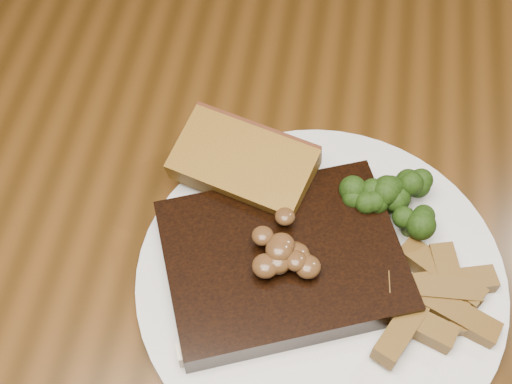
% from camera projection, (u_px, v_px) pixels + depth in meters
% --- Properties ---
extents(dining_table, '(1.60, 0.90, 0.75)m').
position_uv_depth(dining_table, '(238.00, 260.00, 0.71)').
color(dining_table, '#45280D').
rests_on(dining_table, ground).
extents(plate, '(0.37, 0.37, 0.01)m').
position_uv_depth(plate, '(320.00, 281.00, 0.59)').
color(plate, silver).
rests_on(plate, dining_table).
extents(steak, '(0.23, 0.20, 0.03)m').
position_uv_depth(steak, '(283.00, 261.00, 0.58)').
color(steak, black).
rests_on(steak, plate).
extents(steak_bone, '(0.14, 0.07, 0.02)m').
position_uv_depth(steak_bone, '(271.00, 337.00, 0.55)').
color(steak_bone, beige).
rests_on(steak_bone, plate).
extents(mushroom_pile, '(0.06, 0.06, 0.03)m').
position_uv_depth(mushroom_pile, '(281.00, 247.00, 0.55)').
color(mushroom_pile, '#502F19').
rests_on(mushroom_pile, steak).
extents(garlic_bread, '(0.13, 0.09, 0.03)m').
position_uv_depth(garlic_bread, '(244.00, 178.00, 0.63)').
color(garlic_bread, '#896218').
rests_on(garlic_bread, plate).
extents(potato_wedges, '(0.10, 0.10, 0.02)m').
position_uv_depth(potato_wedges, '(422.00, 277.00, 0.57)').
color(potato_wedges, brown).
rests_on(potato_wedges, plate).
extents(broccoli_cluster, '(0.07, 0.07, 0.04)m').
position_uv_depth(broccoli_cluster, '(383.00, 206.00, 0.60)').
color(broccoli_cluster, '#1F3E0E').
rests_on(broccoli_cluster, plate).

